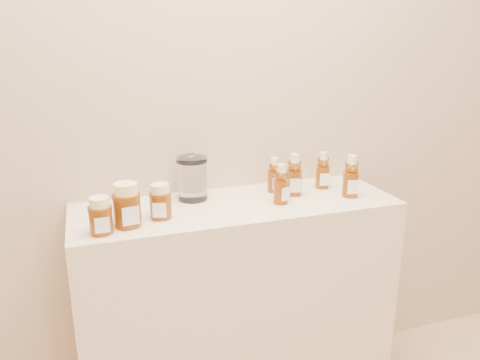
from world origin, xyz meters
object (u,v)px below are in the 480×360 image
object	(u,v)px
glass_canister	(192,176)
honey_jar_left	(127,205)
bear_bottle_front_left	(281,182)
display_table	(238,310)
bear_bottle_back_left	(274,172)

from	to	relation	value
glass_canister	honey_jar_left	bearing A→B (deg)	-144.12
bear_bottle_front_left	honey_jar_left	size ratio (longest dim) A/B	1.16
display_table	honey_jar_left	world-z (taller)	honey_jar_left
honey_jar_left	bear_bottle_front_left	bearing A→B (deg)	-4.69
display_table	glass_canister	world-z (taller)	glass_canister
bear_bottle_front_left	glass_canister	world-z (taller)	glass_canister
bear_bottle_back_left	bear_bottle_front_left	xyz separation A→B (m)	(-0.03, -0.14, 0.01)
honey_jar_left	glass_canister	world-z (taller)	glass_canister
bear_bottle_back_left	glass_canister	world-z (taller)	glass_canister
display_table	bear_bottle_front_left	xyz separation A→B (m)	(0.15, -0.05, 0.53)
display_table	bear_bottle_front_left	distance (m)	0.56
display_table	bear_bottle_back_left	world-z (taller)	bear_bottle_back_left
display_table	glass_canister	bearing A→B (deg)	145.24
display_table	honey_jar_left	size ratio (longest dim) A/B	8.28
bear_bottle_back_left	honey_jar_left	bearing A→B (deg)	-165.49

